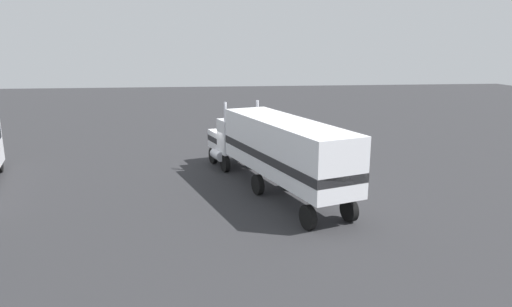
{
  "coord_description": "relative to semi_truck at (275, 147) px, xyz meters",
  "views": [
    {
      "loc": [
        -29.08,
        1.63,
        7.92
      ],
      "look_at": [
        -3.1,
        -1.4,
        1.6
      ],
      "focal_mm": 31.56,
      "sensor_mm": 36.0,
      "label": 1
    }
  ],
  "objects": [
    {
      "name": "person_bystander",
      "position": [
        0.78,
        -3.05,
        -1.63
      ],
      "size": [
        0.37,
        0.47,
        1.63
      ],
      "color": "#2D3347",
      "rests_on": "ground_plane"
    },
    {
      "name": "semi_truck",
      "position": [
        0.0,
        0.0,
        0.0
      ],
      "size": [
        14.22,
        6.83,
        4.5
      ],
      "color": "white",
      "rests_on": "ground_plane"
    },
    {
      "name": "lane_stripe_mid",
      "position": [
        3.52,
        -3.65,
        -2.52
      ],
      "size": [
        4.27,
        1.39,
        0.01
      ],
      "primitive_type": "cube",
      "rotation": [
        0.0,
        0.0,
        0.29
      ],
      "color": "silver",
      "rests_on": "ground_plane"
    },
    {
      "name": "lane_stripe_near",
      "position": [
        4.28,
        -1.33,
        -2.52
      ],
      "size": [
        4.23,
        1.52,
        0.01
      ],
      "primitive_type": "cube",
      "rotation": [
        0.0,
        0.0,
        0.32
      ],
      "color": "silver",
      "rests_on": "ground_plane"
    },
    {
      "name": "ground_plane",
      "position": [
        5.48,
        2.17,
        -2.52
      ],
      "size": [
        120.0,
        120.0,
        0.0
      ],
      "primitive_type": "plane",
      "color": "#2D2D30"
    }
  ]
}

